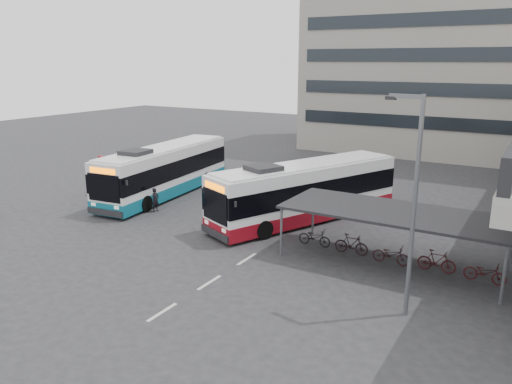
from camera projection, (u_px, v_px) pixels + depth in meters
The scene contains 10 objects.
ground at pixel (204, 249), 24.87m from camera, with size 120.00×120.00×0.00m, color #28282B.
bike_shelter at pixel (393, 232), 22.76m from camera, with size 10.00×4.00×2.54m.
office_block at pixel (472, 24), 48.57m from camera, with size 30.00×15.00×25.00m, color gray.
road_markings at pixel (209, 282), 21.14m from camera, with size 0.15×7.60×0.01m.
bus_main at pixel (305, 192), 29.04m from camera, with size 7.35×12.37×3.65m.
bus_teal at pixel (165, 171), 34.57m from camera, with size 3.98×12.59×3.66m.
pedestrian at pixel (155, 200), 30.86m from camera, with size 0.55×0.36×1.51m, color black.
lamp_post at pixel (412, 195), 17.39m from camera, with size 1.41×0.39×8.05m.
sign_totem_mid at pixel (103, 175), 34.64m from camera, with size 0.59×0.25×2.74m.
sign_totem_north at pixel (137, 167), 37.72m from camera, with size 0.56×0.26×2.59m.
Camera 1 is at (14.18, -18.68, 9.13)m, focal length 35.00 mm.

